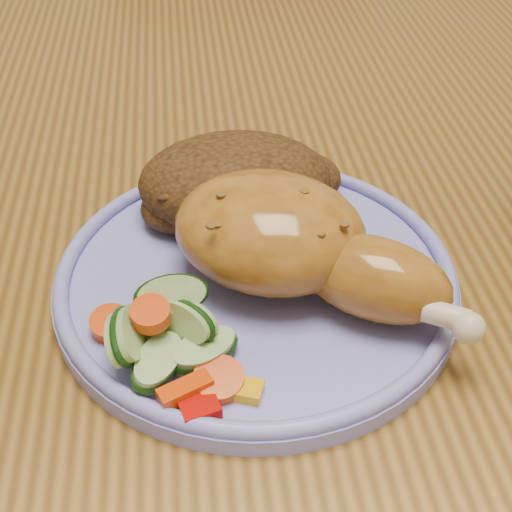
# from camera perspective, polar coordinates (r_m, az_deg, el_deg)

# --- Properties ---
(dining_table) EXTENTS (0.90, 1.40, 0.75)m
(dining_table) POSITION_cam_1_polar(r_m,az_deg,el_deg) (0.60, 5.83, -1.33)
(dining_table) COLOR brown
(dining_table) RESTS_ON ground
(chair_far) EXTENTS (0.42, 0.42, 0.91)m
(chair_far) POSITION_cam_1_polar(r_m,az_deg,el_deg) (1.21, -0.41, 12.12)
(chair_far) COLOR #4C2D16
(chair_far) RESTS_ON ground
(plate) EXTENTS (0.26, 0.26, 0.01)m
(plate) POSITION_cam_1_polar(r_m,az_deg,el_deg) (0.46, 0.00, -2.01)
(plate) COLOR #777BDA
(plate) RESTS_ON dining_table
(plate_rim) EXTENTS (0.25, 0.25, 0.01)m
(plate_rim) POSITION_cam_1_polar(r_m,az_deg,el_deg) (0.45, 0.00, -0.97)
(plate_rim) COLOR #777BDA
(plate_rim) RESTS_ON plate
(chicken_leg) EXTENTS (0.18, 0.16, 0.06)m
(chicken_leg) POSITION_cam_1_polar(r_m,az_deg,el_deg) (0.43, 3.07, 1.12)
(chicken_leg) COLOR #A76D23
(chicken_leg) RESTS_ON plate
(rice_pilaf) EXTENTS (0.14, 0.10, 0.06)m
(rice_pilaf) POSITION_cam_1_polar(r_m,az_deg,el_deg) (0.50, -1.37, 5.85)
(rice_pilaf) COLOR #472D11
(rice_pilaf) RESTS_ON plate
(vegetable_pile) EXTENTS (0.10, 0.09, 0.05)m
(vegetable_pile) POSITION_cam_1_polar(r_m,az_deg,el_deg) (0.40, -7.26, -6.51)
(vegetable_pile) COLOR #A50A05
(vegetable_pile) RESTS_ON plate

